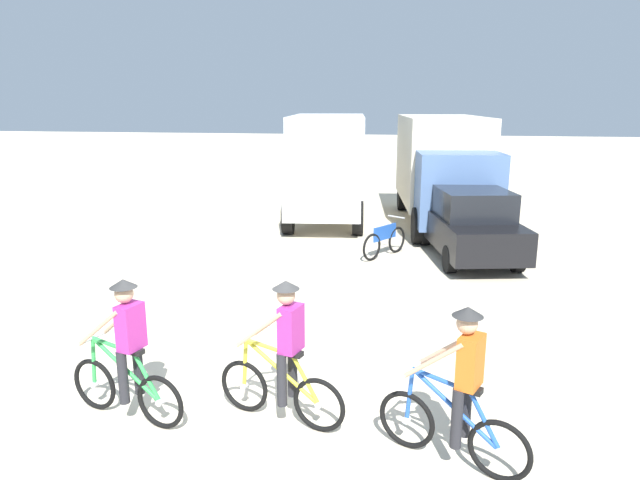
{
  "coord_description": "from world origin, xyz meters",
  "views": [
    {
      "loc": [
        2.06,
        -6.93,
        3.84
      ],
      "look_at": [
        0.23,
        4.13,
        1.1
      ],
      "focal_mm": 32.14,
      "sensor_mm": 36.0,
      "label": 1
    }
  ],
  "objects": [
    {
      "name": "cyclist_cowboy_hat",
      "position": [
        0.6,
        -0.78,
        0.85
      ],
      "size": [
        1.67,
        0.67,
        1.82
      ],
      "color": "black",
      "rests_on": "ground"
    },
    {
      "name": "box_truck_white_box",
      "position": [
        -0.83,
        12.0,
        1.87
      ],
      "size": [
        3.04,
        6.95,
        3.35
      ],
      "color": "white",
      "rests_on": "ground"
    },
    {
      "name": "cyclist_near_camera",
      "position": [
        2.61,
        -1.31,
        0.85
      ],
      "size": [
        1.6,
        0.83,
        1.82
      ],
      "color": "black",
      "rests_on": "ground"
    },
    {
      "name": "box_truck_cream_rv",
      "position": [
        2.93,
        11.44,
        1.87
      ],
      "size": [
        3.07,
        6.96,
        3.35
      ],
      "color": "beige",
      "rests_on": "ground"
    },
    {
      "name": "cyclist_orange_shirt",
      "position": [
        -1.28,
        -1.03,
        0.85
      ],
      "size": [
        1.68,
        0.64,
        1.82
      ],
      "color": "black",
      "rests_on": "ground"
    },
    {
      "name": "sedan_parked",
      "position": [
        3.44,
        7.34,
        0.88
      ],
      "size": [
        2.58,
        4.47,
        1.76
      ],
      "color": "black",
      "rests_on": "ground"
    },
    {
      "name": "ground_plane",
      "position": [
        0.0,
        0.0,
        0.0
      ],
      "size": [
        120.0,
        120.0,
        0.0
      ],
      "primitive_type": "plane",
      "color": "beige"
    },
    {
      "name": "bicycle_spare",
      "position": [
        1.38,
        7.12,
        0.4
      ],
      "size": [
        1.0,
        1.48,
        0.97
      ],
      "color": "black",
      "rests_on": "ground"
    }
  ]
}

